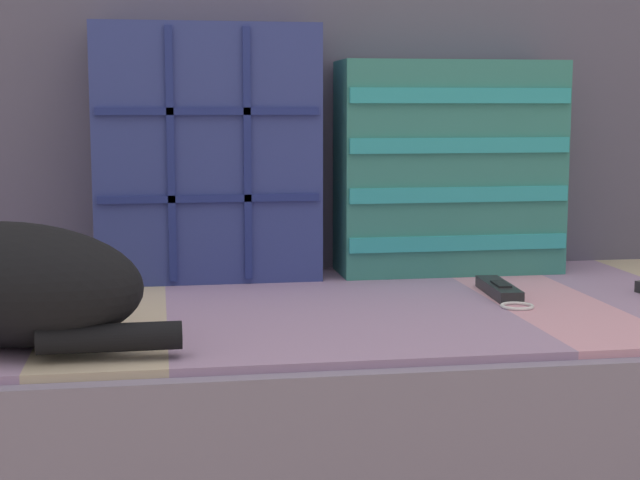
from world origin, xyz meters
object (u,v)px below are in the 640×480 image
game_remote_near (500,290)px  couch (274,427)px  throw_pillow_quilted (207,153)px  throw_pillow_striped (449,168)px

game_remote_near → couch: bearing=174.6°
game_remote_near → throw_pillow_quilted: bearing=152.0°
throw_pillow_striped → game_remote_near: size_ratio=1.94×
couch → throw_pillow_striped: size_ratio=4.42×
throw_pillow_quilted → game_remote_near: 0.54m
couch → game_remote_near: 0.41m
throw_pillow_quilted → throw_pillow_striped: (0.42, -0.00, -0.03)m
couch → game_remote_near: game_remote_near is taller
couch → throw_pillow_striped: 0.55m
throw_pillow_quilted → game_remote_near: bearing=-28.0°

